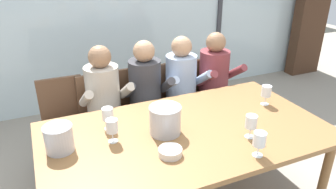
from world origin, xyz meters
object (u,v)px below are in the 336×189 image
object	(u,v)px
person_maroon_top	(218,81)
wine_glass_spare_empty	(259,140)
chair_near_curtain	(65,117)
wine_glass_center_pour	(251,123)
chair_left_of_center	(102,112)
wine_glass_near_bucket	(266,92)
wine_glass_by_right_taster	(112,127)
tasting_bowl	(170,152)
wine_glass_by_left_taster	(108,114)
dining_table	(186,138)
ice_bucket_secondary	(59,138)
chair_right_of_center	(180,96)
chair_near_window_right	(211,91)
chair_center	(142,104)
person_charcoal_jacket	(147,93)
person_beige_jumper	(106,101)
person_pale_blue_shirt	(184,87)
ice_bucket_primary	(165,119)

from	to	relation	value
person_maroon_top	wine_glass_spare_empty	xyz separation A→B (m)	(-0.53, -1.33, 0.17)
chair_near_curtain	wine_glass_spare_empty	bearing A→B (deg)	-53.88
wine_glass_center_pour	chair_left_of_center	bearing A→B (deg)	123.15
wine_glass_near_bucket	wine_glass_by_right_taster	distance (m)	1.37
tasting_bowl	wine_glass_by_left_taster	xyz separation A→B (m)	(-0.29, 0.49, 0.10)
dining_table	wine_glass_by_left_taster	distance (m)	0.62
ice_bucket_secondary	wine_glass_near_bucket	size ratio (longest dim) A/B	1.13
dining_table	wine_glass_near_bucket	world-z (taller)	wine_glass_near_bucket
chair_right_of_center	wine_glass_spare_empty	xyz separation A→B (m)	(-0.15, -1.48, 0.35)
chair_near_window_right	tasting_bowl	xyz separation A→B (m)	(-1.05, -1.22, 0.25)
chair_center	wine_glass_by_right_taster	bearing A→B (deg)	-120.37
chair_near_curtain	chair_near_window_right	size ratio (longest dim) A/B	1.00
chair_left_of_center	wine_glass_center_pour	xyz separation A→B (m)	(0.81, -1.24, 0.35)
person_charcoal_jacket	person_maroon_top	size ratio (longest dim) A/B	1.00
chair_center	wine_glass_spare_empty	xyz separation A→B (m)	(0.30, -1.47, 0.35)
chair_center	person_beige_jumper	xyz separation A→B (m)	(-0.40, -0.14, 0.17)
person_pale_blue_shirt	ice_bucket_primary	distance (m)	1.02
chair_near_curtain	wine_glass_near_bucket	size ratio (longest dim) A/B	5.07
person_charcoal_jacket	ice_bucket_secondary	bearing A→B (deg)	-134.88
wine_glass_by_left_taster	wine_glass_spare_empty	distance (m)	1.09
chair_left_of_center	chair_near_window_right	bearing A→B (deg)	0.15
chair_left_of_center	tasting_bowl	bearing A→B (deg)	-81.07
person_pale_blue_shirt	wine_glass_near_bucket	distance (m)	0.87
chair_right_of_center	person_charcoal_jacket	size ratio (longest dim) A/B	0.73
person_pale_blue_shirt	wine_glass_by_right_taster	bearing A→B (deg)	-141.98
person_charcoal_jacket	wine_glass_by_left_taster	size ratio (longest dim) A/B	6.91
tasting_bowl	chair_near_curtain	bearing A→B (deg)	113.51
dining_table	wine_glass_by_right_taster	world-z (taller)	wine_glass_by_right_taster
chair_center	tasting_bowl	size ratio (longest dim) A/B	5.59
person_maroon_top	ice_bucket_secondary	xyz separation A→B (m)	(-1.71, -0.75, 0.15)
chair_near_curtain	person_beige_jumper	bearing A→B (deg)	-22.55
chair_center	wine_glass_by_left_taster	world-z (taller)	wine_glass_by_left_taster
ice_bucket_secondary	wine_glass_by_right_taster	world-z (taller)	ice_bucket_secondary
wine_glass_center_pour	wine_glass_by_right_taster	size ratio (longest dim) A/B	1.00
ice_bucket_secondary	tasting_bowl	size ratio (longest dim) A/B	1.24
chair_near_window_right	chair_center	bearing A→B (deg)	172.45
wine_glass_by_right_taster	wine_glass_spare_empty	xyz separation A→B (m)	(0.83, -0.55, 0.00)
wine_glass_center_pour	wine_glass_by_right_taster	distance (m)	0.98
tasting_bowl	chair_right_of_center	bearing A→B (deg)	61.67
person_maroon_top	wine_glass_near_bucket	world-z (taller)	person_maroon_top
ice_bucket_secondary	chair_center	bearing A→B (deg)	45.14
chair_near_window_right	wine_glass_spare_empty	world-z (taller)	wine_glass_spare_empty
chair_near_curtain	tasting_bowl	world-z (taller)	chair_near_curtain
wine_glass_by_left_taster	wine_glass_by_right_taster	distance (m)	0.18
chair_center	wine_glass_near_bucket	distance (m)	1.26
dining_table	ice_bucket_secondary	xyz separation A→B (m)	(-0.90, 0.11, 0.16)
person_charcoal_jacket	person_beige_jumper	bearing A→B (deg)	-174.80
chair_right_of_center	person_beige_jumper	bearing A→B (deg)	-177.13
chair_near_curtain	person_pale_blue_shirt	world-z (taller)	person_pale_blue_shirt
chair_left_of_center	person_beige_jumper	xyz separation A→B (m)	(0.02, -0.11, 0.17)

